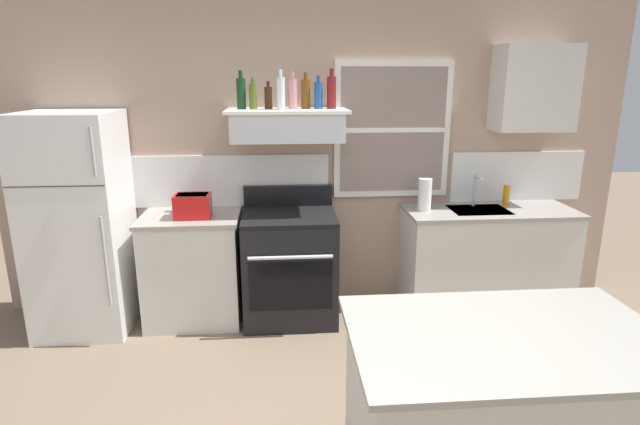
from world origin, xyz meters
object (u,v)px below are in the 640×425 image
(bottle_olive_oil_square, at_px, (253,96))
(bottle_red_label_wine, at_px, (332,92))
(bottle_amber_wine, at_px, (306,93))
(bottle_blue_liqueur, at_px, (319,95))
(bottle_dark_green_wine, at_px, (241,93))
(bottle_clear_tall, at_px, (281,93))
(refrigerator, at_px, (79,224))
(toaster, at_px, (193,205))
(dish_soap_bottle, at_px, (506,195))
(paper_towel_roll, at_px, (425,195))
(kitchen_island, at_px, (499,422))
(bottle_rose_pink, at_px, (293,93))
(stove_range, at_px, (290,266))
(bottle_brown_stout, at_px, (268,97))

(bottle_olive_oil_square, distance_m, bottle_red_label_wine, 0.62)
(bottle_amber_wine, relative_size, bottle_blue_liqueur, 1.10)
(bottle_dark_green_wine, relative_size, bottle_red_label_wine, 0.95)
(bottle_clear_tall, height_order, bottle_red_label_wine, bottle_red_label_wine)
(bottle_red_label_wine, bearing_deg, refrigerator, -175.74)
(toaster, bearing_deg, bottle_olive_oil_square, 16.31)
(bottle_red_label_wine, xyz_separation_m, dish_soap_bottle, (1.52, 0.01, -0.88))
(bottle_red_label_wine, bearing_deg, bottle_amber_wine, 174.42)
(refrigerator, xyz_separation_m, paper_towel_roll, (2.78, 0.06, 0.17))
(bottle_clear_tall, height_order, dish_soap_bottle, bottle_clear_tall)
(bottle_amber_wine, distance_m, kitchen_island, 2.72)
(toaster, distance_m, bottle_clear_tall, 1.12)
(refrigerator, bearing_deg, bottle_olive_oil_square, 5.47)
(bottle_rose_pink, distance_m, bottle_red_label_wine, 0.31)
(bottle_olive_oil_square, height_order, bottle_rose_pink, bottle_rose_pink)
(toaster, height_order, dish_soap_bottle, toaster)
(stove_range, height_order, bottle_rose_pink, bottle_rose_pink)
(refrigerator, xyz_separation_m, toaster, (0.89, -0.01, 0.14))
(bottle_brown_stout, relative_size, bottle_red_label_wine, 0.69)
(toaster, height_order, bottle_amber_wine, bottle_amber_wine)
(bottle_clear_tall, relative_size, bottle_red_label_wine, 0.98)
(toaster, bearing_deg, bottle_blue_liqueur, 8.59)
(kitchen_island, bearing_deg, dish_soap_bottle, 66.35)
(bottle_olive_oil_square, height_order, bottle_red_label_wine, bottle_red_label_wine)
(bottle_red_label_wine, bearing_deg, bottle_olive_oil_square, -178.46)
(bottle_rose_pink, relative_size, kitchen_island, 0.20)
(bottle_dark_green_wine, xyz_separation_m, bottle_amber_wine, (0.51, 0.01, -0.01))
(bottle_dark_green_wine, height_order, bottle_brown_stout, bottle_dark_green_wine)
(bottle_blue_liqueur, relative_size, paper_towel_roll, 0.95)
(bottle_rose_pink, bearing_deg, bottle_olive_oil_square, 179.81)
(stove_range, height_order, kitchen_island, stove_range)
(bottle_rose_pink, xyz_separation_m, bottle_amber_wine, (0.10, 0.04, -0.00))
(bottle_dark_green_wine, bearing_deg, refrigerator, -173.11)
(bottle_rose_pink, bearing_deg, bottle_red_label_wine, 3.29)
(bottle_amber_wine, bearing_deg, refrigerator, -174.62)
(bottle_olive_oil_square, bearing_deg, bottle_rose_pink, -0.19)
(bottle_dark_green_wine, relative_size, bottle_blue_liqueur, 1.15)
(bottle_rose_pink, xyz_separation_m, paper_towel_roll, (1.09, -0.07, -0.82))
(stove_range, xyz_separation_m, bottle_olive_oil_square, (-0.26, 0.11, 1.38))
(bottle_red_label_wine, bearing_deg, bottle_dark_green_wine, 179.46)
(bottle_brown_stout, height_order, bottle_rose_pink, bottle_rose_pink)
(bottle_brown_stout, distance_m, kitchen_island, 2.79)
(bottle_brown_stout, bearing_deg, paper_towel_roll, -4.15)
(dish_soap_bottle, bearing_deg, paper_towel_roll, -172.39)
(bottle_olive_oil_square, bearing_deg, bottle_brown_stout, 9.57)
(paper_towel_roll, bearing_deg, bottle_olive_oil_square, 177.02)
(stove_range, distance_m, kitchen_island, 2.25)
(bottle_red_label_wine, bearing_deg, kitchen_island, -75.51)
(toaster, relative_size, bottle_dark_green_wine, 1.00)
(stove_range, distance_m, bottle_red_label_wine, 1.46)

